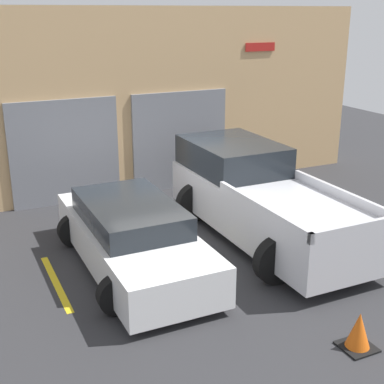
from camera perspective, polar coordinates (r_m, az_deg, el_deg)
The scene contains 8 objects.
ground_plane at distance 11.36m, azimuth -1.14°, elevation -4.48°, with size 28.00×28.00×0.00m, color #2D2D30.
shophouse_building at distance 13.69m, azimuth -6.96°, elevation 9.34°, with size 13.32×0.68×4.60m.
pickup_truck at distance 11.09m, azimuth 7.15°, elevation -0.57°, with size 2.50×5.24×1.77m.
sedan_white at distance 9.79m, azimuth -6.40°, elevation -4.74°, with size 2.14×4.55×1.25m.
parking_stripe_far_left at distance 9.71m, azimuth -14.31°, elevation -9.34°, with size 0.12×2.20×0.01m, color gold.
parking_stripe_left at distance 10.51m, azimuth 1.17°, elevation -6.46°, with size 0.12×2.20×0.01m, color gold.
parking_stripe_centre at distance 11.96m, azimuth 13.55°, elevation -3.79°, with size 0.12×2.20×0.01m, color gold.
traffic_cone at distance 8.01m, azimuth 17.34°, elevation -14.08°, with size 0.47×0.47×0.55m.
Camera 1 is at (-4.26, -9.53, 4.49)m, focal length 50.00 mm.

